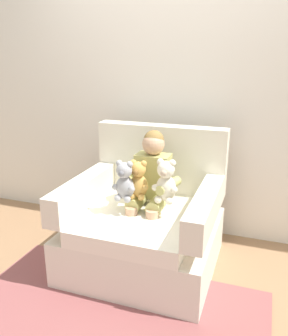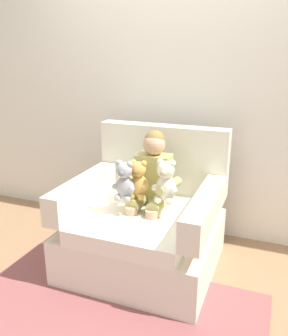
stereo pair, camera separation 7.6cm
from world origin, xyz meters
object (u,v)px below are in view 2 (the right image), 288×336
object	(u,v)px
plush_cream	(166,182)
armchair	(146,225)
plush_honey	(138,180)
plush_grey	(125,182)
seated_child	(151,180)

from	to	relation	value
plush_cream	armchair	bearing A→B (deg)	146.29
armchair	plush_cream	xyz separation A→B (m)	(0.18, -0.08, 0.41)
armchair	plush_honey	world-z (taller)	armchair
armchair	plush_honey	xyz separation A→B (m)	(-0.03, -0.08, 0.39)
plush_cream	plush_grey	bearing A→B (deg)	-176.59
armchair	plush_honey	distance (m)	0.40
armchair	plush_grey	xyz separation A→B (m)	(-0.11, -0.15, 0.40)
seated_child	plush_honey	bearing A→B (deg)	-118.59
armchair	plush_grey	bearing A→B (deg)	-126.33
armchair	plush_cream	world-z (taller)	armchair
armchair	seated_child	size ratio (longest dim) A/B	1.32
plush_grey	plush_honey	world-z (taller)	plush_grey
plush_grey	plush_cream	xyz separation A→B (m)	(0.29, 0.07, 0.01)
seated_child	plush_cream	size ratio (longest dim) A/B	2.59
plush_cream	plush_honey	bearing A→B (deg)	169.56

